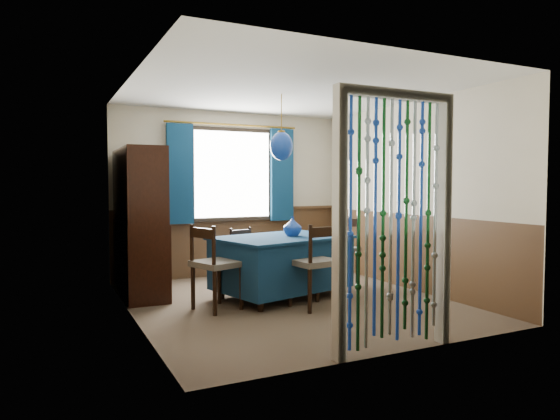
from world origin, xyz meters
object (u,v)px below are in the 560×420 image
dining_table (281,262)px  chair_far (247,257)px  pendant_lamp (281,146)px  bowl_shelf (147,194)px  chair_right (339,250)px  chair_left (215,265)px  vase_sideboard (139,213)px  vase_table (292,227)px  chair_near (315,263)px  sideboard (139,245)px

dining_table → chair_far: (-0.21, 0.60, -0.00)m
pendant_lamp → bowl_shelf: bearing=156.2°
bowl_shelf → chair_right: bearing=-10.8°
chair_far → chair_left: (-0.73, -0.85, 0.07)m
vase_sideboard → vase_table: bearing=-37.9°
bowl_shelf → vase_sideboard: size_ratio=1.10×
vase_sideboard → chair_right: bearing=-23.8°
vase_table → vase_sideboard: (-1.65, 1.28, 0.15)m
chair_far → bowl_shelf: size_ratio=4.02×
chair_near → chair_far: 1.30m
vase_table → vase_sideboard: 2.09m
chair_right → sideboard: (-2.51, 0.74, 0.12)m
bowl_shelf → chair_left: bearing=-58.5°
chair_near → dining_table: bearing=91.4°
chair_near → sideboard: bearing=128.2°
pendant_lamp → vase_sideboard: size_ratio=4.36×
sideboard → vase_table: sideboard is taller
dining_table → sideboard: sideboard is taller
pendant_lamp → bowl_shelf: 1.74m
dining_table → vase_sideboard: (-1.50, 1.28, 0.58)m
chair_left → pendant_lamp: (0.94, 0.24, 1.36)m
dining_table → pendant_lamp: bearing=-14.4°
sideboard → chair_near: bearing=-42.8°
chair_near → vase_sideboard: size_ratio=5.24×
chair_right → vase_sideboard: (-2.45, 1.08, 0.50)m
sideboard → pendant_lamp: bearing=-30.1°
chair_left → pendant_lamp: size_ratio=1.19×
chair_near → chair_far: bearing=96.3°
bowl_shelf → chair_near: bearing=-39.4°
chair_near → chair_right: same height
bowl_shelf → sideboard: bearing=102.4°
chair_far → sideboard: sideboard is taller
vase_sideboard → chair_left: bearing=-70.0°
chair_left → sideboard: size_ratio=0.52×
chair_far → bowl_shelf: 1.54m
dining_table → vase_table: size_ratio=8.20×
chair_far → vase_sideboard: size_ratio=4.43×
chair_near → bowl_shelf: (-1.61, 1.32, 0.78)m
dining_table → chair_far: bearing=95.1°
chair_near → vase_sideboard: 2.56m
dining_table → chair_right: 0.98m
sideboard → vase_sideboard: (0.06, 0.34, 0.38)m
dining_table → chair_near: bearing=-95.0°
dining_table → chair_right: (0.96, 0.19, 0.07)m
pendant_lamp → vase_sideboard: 2.14m
chair_right → chair_left: bearing=78.6°
chair_far → chair_left: 1.12m
chair_far → sideboard: bearing=-32.2°
dining_table → pendant_lamp: 1.43m
chair_near → pendant_lamp: pendant_lamp is taller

